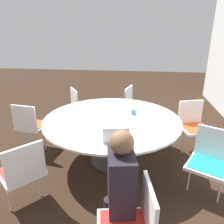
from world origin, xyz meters
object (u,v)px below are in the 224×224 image
Objects in this scene: chair_0 at (132,224)px; chair_4 at (81,105)px; chair_2 at (193,123)px; chair_6 at (22,170)px; person_0 at (119,184)px; laptop at (115,138)px; coffee_cup at (134,112)px; chair_3 at (134,104)px; chair_5 at (30,123)px; chair_1 at (209,158)px.

chair_4 is (-2.76, -1.13, 0.00)m from chair_0.
chair_0 and chair_2 have the same top height.
chair_0 is 1.34m from chair_6.
chair_0 and chair_4 have the same top height.
person_0 reaches higher than chair_4.
coffee_cup is at bearing -111.54° from laptop.
chair_2 and chair_6 have the same top height.
chair_3 is 1.00× the size of chair_5.
person_0 reaches higher than chair_6.
chair_1 is 1.00× the size of chair_6.
laptop is at bearing -5.56° from chair_4.
coffee_cup is (-0.77, -0.93, 0.25)m from chair_1.
chair_5 is at bearing 12.50° from chair_1.
chair_3 is (-1.92, -0.94, 0.00)m from chair_1.
chair_2 and chair_3 have the same top height.
coffee_cup is (-1.82, -0.05, 0.25)m from chair_0.
chair_5 is 1.00× the size of chair_6.
laptop is at bearing 28.21° from chair_2.
laptop is (-0.70, -0.11, 0.07)m from person_0.
laptop is at bearing 10.61° from chair_3.
chair_4 is (-1.71, -2.01, 0.00)m from chair_1.
chair_6 is at bearing -58.59° from chair_5.
chair_0 is 0.32m from person_0.
chair_0 is 2.97m from chair_3.
chair_0 is at bearing 16.57° from chair_3.
chair_5 is at bearing -38.80° from chair_3.
chair_6 is (2.40, -1.16, 0.00)m from chair_3.
coffee_cup is (-0.90, 0.18, -0.02)m from laptop.
person_0 reaches higher than chair_1.
chair_0 is 0.98m from laptop.
chair_2 is at bearing 106.39° from coffee_cup.
chair_2 is at bearing 40.76° from chair_4.
coffee_cup is at bearing -8.52° from chair_0.
chair_6 is at bearing -33.77° from chair_4.
chair_6 is (1.54, -2.14, 0.00)m from chair_2.
chair_4 reaches higher than coffee_cup.
chair_2 and chair_5 have the same top height.
person_0 is at bearing 19.00° from chair_0.
chair_2 is 2.16m from chair_4.
coffee_cup is (1.15, 0.01, 0.25)m from chair_3.
chair_2 is 1.00× the size of chair_5.
chair_5 is at bearing -88.31° from coffee_cup.
chair_2 is at bearing -12.64° from chair_6.
chair_3 and chair_6 have the same top height.
chair_0 is 2.98m from chair_4.
chair_0 is 2.53× the size of laptop.
chair_2 is 1.00× the size of chair_3.
chair_1 is 2.70m from chair_5.
chair_0 is at bearing 48.75° from chair_2.
coffee_cup is at bearing -12.73° from person_0.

